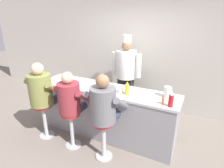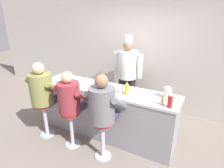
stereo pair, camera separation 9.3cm
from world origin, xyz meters
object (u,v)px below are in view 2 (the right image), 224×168
object	(u,v)px
napkin_dispenser_chrome	(111,88)
diner_seated_maroon	(70,100)
water_pitcher_clear	(167,93)
coffee_mug_white	(121,90)
diner_seated_grey	(103,107)
cook_in_whites_near	(127,71)
mustard_bottle_yellow	(127,89)
hot_sauce_bottle_orange	(162,101)
cereal_bowl	(71,83)
diner_seated_olive	(43,91)
coffee_mug_blue	(105,85)
breakfast_plate	(65,81)
ketchup_bottle_red	(170,100)

from	to	relation	value
napkin_dispenser_chrome	diner_seated_maroon	size ratio (longest dim) A/B	0.10
water_pitcher_clear	coffee_mug_white	bearing A→B (deg)	-166.49
diner_seated_grey	cook_in_whites_near	world-z (taller)	cook_in_whites_near
diner_seated_maroon	mustard_bottle_yellow	bearing A→B (deg)	29.17
hot_sauce_bottle_orange	cereal_bowl	size ratio (longest dim) A/B	1.18
napkin_dispenser_chrome	cook_in_whites_near	xyz separation A→B (m)	(-0.23, 1.24, -0.05)
cereal_bowl	diner_seated_maroon	world-z (taller)	diner_seated_maroon
coffee_mug_white	cook_in_whites_near	world-z (taller)	cook_in_whites_near
diner_seated_olive	coffee_mug_blue	bearing A→B (deg)	30.07
napkin_dispenser_chrome	breakfast_plate	bearing A→B (deg)	178.06
hot_sauce_bottle_orange	cereal_bowl	world-z (taller)	hot_sauce_bottle_orange
coffee_mug_blue	cook_in_whites_near	world-z (taller)	cook_in_whites_near
coffee_mug_white	diner_seated_maroon	bearing A→B (deg)	-145.48
coffee_mug_blue	diner_seated_grey	bearing A→B (deg)	-61.90
cook_in_whites_near	water_pitcher_clear	bearing A→B (deg)	-41.20
water_pitcher_clear	napkin_dispenser_chrome	xyz separation A→B (m)	(-0.93, -0.23, -0.02)
diner_seated_maroon	cereal_bowl	bearing A→B (deg)	127.61
breakfast_plate	cook_in_whites_near	distance (m)	1.48
coffee_mug_white	diner_seated_maroon	distance (m)	0.89
coffee_mug_blue	diner_seated_maroon	xyz separation A→B (m)	(-0.34, -0.58, -0.13)
water_pitcher_clear	cook_in_whites_near	bearing A→B (deg)	138.80
water_pitcher_clear	diner_seated_olive	distance (m)	2.24
ketchup_bottle_red	cereal_bowl	distance (m)	1.92
hot_sauce_bottle_orange	breakfast_plate	xyz separation A→B (m)	(-2.00, 0.11, -0.06)
ketchup_bottle_red	coffee_mug_white	world-z (taller)	ketchup_bottle_red
breakfast_plate	napkin_dispenser_chrome	world-z (taller)	napkin_dispenser_chrome
ketchup_bottle_red	diner_seated_maroon	bearing A→B (deg)	-167.23
diner_seated_olive	diner_seated_grey	distance (m)	1.31
napkin_dispenser_chrome	diner_seated_grey	distance (m)	0.48
cereal_bowl	diner_seated_grey	size ratio (longest dim) A/B	0.09
cereal_bowl	breakfast_plate	bearing A→B (deg)	163.18
diner_seated_olive	diner_seated_maroon	bearing A→B (deg)	-0.36
water_pitcher_clear	cereal_bowl	size ratio (longest dim) A/B	1.38
breakfast_plate	coffee_mug_white	size ratio (longest dim) A/B	1.78
diner_seated_maroon	cook_in_whites_near	xyz separation A→B (m)	(0.32, 1.69, 0.10)
coffee_mug_white	mustard_bottle_yellow	bearing A→B (deg)	-12.81
water_pitcher_clear	hot_sauce_bottle_orange	bearing A→B (deg)	-91.18
breakfast_plate	coffee_mug_blue	xyz separation A→B (m)	(0.87, 0.10, 0.03)
diner_seated_maroon	diner_seated_grey	world-z (taller)	diner_seated_grey
cereal_bowl	diner_seated_grey	distance (m)	1.07
water_pitcher_clear	diner_seated_maroon	size ratio (longest dim) A/B	0.13
cereal_bowl	mustard_bottle_yellow	bearing A→B (deg)	2.24
water_pitcher_clear	napkin_dispenser_chrome	bearing A→B (deg)	-166.12
hot_sauce_bottle_orange	breakfast_plate	size ratio (longest dim) A/B	0.63
breakfast_plate	cook_in_whites_near	bearing A→B (deg)	54.69
water_pitcher_clear	diner_seated_olive	size ratio (longest dim) A/B	0.12
ketchup_bottle_red	diner_seated_olive	xyz separation A→B (m)	(-2.24, -0.36, -0.17)
breakfast_plate	diner_seated_maroon	distance (m)	0.73
mustard_bottle_yellow	cereal_bowl	bearing A→B (deg)	-177.76
ketchup_bottle_red	diner_seated_grey	size ratio (longest dim) A/B	0.17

